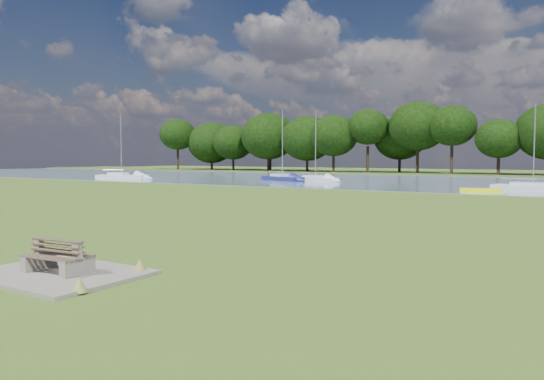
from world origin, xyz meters
The scene contains 11 objects.
ground centered at (0.00, 0.00, 0.00)m, with size 220.00×220.00×0.00m, color olive.
river centered at (0.00, 42.00, 0.00)m, with size 220.00×40.00×0.10m, color slate.
far_bank centered at (0.00, 72.00, 0.00)m, with size 220.00×20.00×0.40m, color #4C6626.
concrete_pad centered at (0.00, -14.00, 0.05)m, with size 4.20×3.20×0.10m, color gray.
bench_pair centered at (0.00, -14.00, 0.47)m, with size 1.78×1.15×0.92m.
kayak centered at (2.99, 24.98, 0.22)m, with size 3.37×0.79×0.34m, color #F7F80D.
tree_line centered at (-4.55, 68.00, 7.09)m, with size 132.80×9.90×11.98m.
sailboat_0 centered at (-43.48, 27.14, 0.55)m, with size 7.19×3.88×8.73m.
sailboat_2 centered at (-22.19, 33.97, 0.55)m, with size 6.71×4.02×8.82m.
sailboat_4 centered at (6.48, 29.26, 0.47)m, with size 7.21×3.93×7.63m.
sailboat_6 centered at (-18.05, 34.93, 0.49)m, with size 6.46×3.51×8.44m.
Camera 1 is at (11.89, -22.50, 3.08)m, focal length 35.00 mm.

